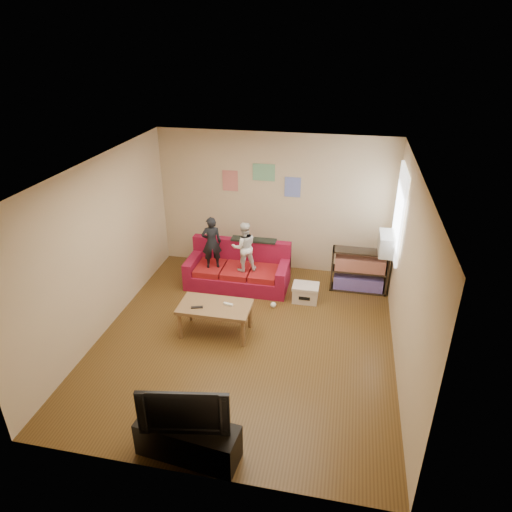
% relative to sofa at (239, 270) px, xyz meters
% --- Properties ---
extents(room_shell, '(4.52, 5.02, 2.72)m').
position_rel_sofa_xyz_m(room_shell, '(0.51, -1.66, 1.07)').
color(room_shell, brown).
rests_on(room_shell, ground).
extents(sofa, '(1.88, 0.87, 0.83)m').
position_rel_sofa_xyz_m(sofa, '(0.00, 0.00, 0.00)').
color(sofa, maroon).
rests_on(sofa, ground).
extents(child_a, '(0.42, 0.35, 0.98)m').
position_rel_sofa_xyz_m(child_a, '(-0.45, -0.16, 0.61)').
color(child_a, black).
rests_on(child_a, sofa).
extents(child_b, '(0.56, 0.51, 0.93)m').
position_rel_sofa_xyz_m(child_b, '(0.15, -0.16, 0.58)').
color(child_b, white).
rests_on(child_b, sofa).
extents(coffee_table, '(1.12, 0.61, 0.50)m').
position_rel_sofa_xyz_m(coffee_table, '(0.01, -1.60, 0.15)').
color(coffee_table, olive).
rests_on(coffee_table, ground).
extents(remote, '(0.19, 0.10, 0.02)m').
position_rel_sofa_xyz_m(remote, '(-0.24, -1.72, 0.23)').
color(remote, black).
rests_on(remote, coffee_table).
extents(game_controller, '(0.16, 0.08, 0.03)m').
position_rel_sofa_xyz_m(game_controller, '(0.21, -1.55, 0.24)').
color(game_controller, silver).
rests_on(game_controller, coffee_table).
extents(bookshelf, '(1.01, 0.30, 0.81)m').
position_rel_sofa_xyz_m(bookshelf, '(2.21, 0.21, 0.08)').
color(bookshelf, black).
rests_on(bookshelf, ground).
extents(window, '(0.04, 1.08, 1.48)m').
position_rel_sofa_xyz_m(window, '(2.73, -0.01, 1.36)').
color(window, white).
rests_on(window, room_shell).
extents(ac_unit, '(0.28, 0.55, 0.35)m').
position_rel_sofa_xyz_m(ac_unit, '(2.61, -0.01, 0.80)').
color(ac_unit, '#B7B2A3').
rests_on(ac_unit, window).
extents(artwork_left, '(0.30, 0.01, 0.40)m').
position_rel_sofa_xyz_m(artwork_left, '(-0.34, 0.83, 1.47)').
color(artwork_left, '#D87266').
rests_on(artwork_left, room_shell).
extents(artwork_center, '(0.42, 0.01, 0.32)m').
position_rel_sofa_xyz_m(artwork_center, '(0.31, 0.83, 1.67)').
color(artwork_center, '#72B27F').
rests_on(artwork_center, room_shell).
extents(artwork_right, '(0.30, 0.01, 0.38)m').
position_rel_sofa_xyz_m(artwork_right, '(0.86, 0.83, 1.42)').
color(artwork_right, '#727FCC').
rests_on(artwork_right, room_shell).
extents(file_box, '(0.46, 0.35, 0.32)m').
position_rel_sofa_xyz_m(file_box, '(1.30, -0.36, -0.12)').
color(file_box, beige).
rests_on(file_box, ground).
extents(tv_stand, '(1.20, 0.51, 0.44)m').
position_rel_sofa_xyz_m(tv_stand, '(0.36, -3.91, -0.06)').
color(tv_stand, black).
rests_on(tv_stand, ground).
extents(television, '(0.99, 0.29, 0.57)m').
position_rel_sofa_xyz_m(television, '(0.36, -3.91, 0.44)').
color(television, black).
rests_on(television, tv_stand).
extents(tissue, '(0.11, 0.11, 0.10)m').
position_rel_sofa_xyz_m(tissue, '(0.78, -0.70, -0.23)').
color(tissue, white).
rests_on(tissue, ground).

